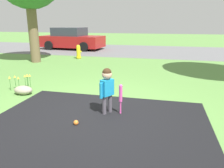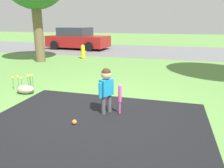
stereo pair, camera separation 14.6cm
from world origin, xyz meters
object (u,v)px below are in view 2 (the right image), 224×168
at_px(baseball_bat, 120,95).
at_px(fire_hydrant, 83,52).
at_px(sports_ball, 74,122).
at_px(parked_car, 77,39).
at_px(child, 106,84).

relative_size(baseball_bat, fire_hydrant, 0.89).
height_order(baseball_bat, fire_hydrant, fire_hydrant).
xyz_separation_m(sports_ball, parked_car, (-4.45, 10.07, 0.59)).
distance_m(child, fire_hydrant, 6.66).
xyz_separation_m(child, fire_hydrant, (-2.99, 5.94, -0.25)).
bearing_deg(child, sports_ball, 179.17).
bearing_deg(sports_ball, child, 57.86).
xyz_separation_m(child, sports_ball, (-0.39, -0.62, -0.53)).
distance_m(child, parked_car, 10.62).
bearing_deg(sports_ball, baseball_bat, 45.00).
height_order(child, parked_car, parked_car).
distance_m(sports_ball, fire_hydrant, 7.06).
distance_m(child, baseball_bat, 0.32).
xyz_separation_m(child, parked_car, (-4.84, 9.45, 0.06)).
xyz_separation_m(baseball_bat, fire_hydrant, (-3.25, 5.92, -0.06)).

